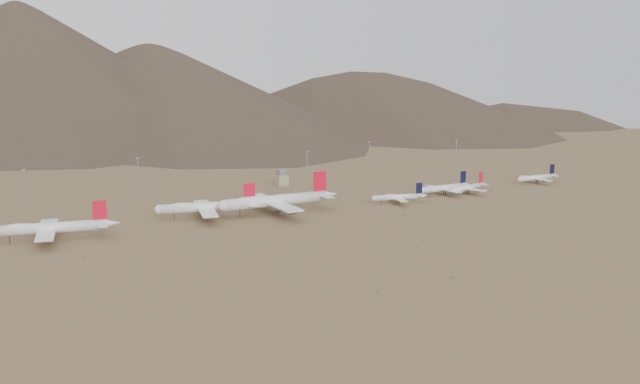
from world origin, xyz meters
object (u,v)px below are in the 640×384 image
control_tower (282,179)px  widebody_centre (208,207)px  widebody_east (276,200)px  narrowbody_b (445,188)px  widebody_west (50,228)px  narrowbody_a (399,197)px

control_tower → widebody_centre: bearing=-136.6°
widebody_east → control_tower: size_ratio=6.68×
narrowbody_b → control_tower: size_ratio=3.86×
narrowbody_b → widebody_west: bearing=177.5°
widebody_centre → widebody_west: bearing=-159.6°
widebody_west → narrowbody_a: 215.85m
narrowbody_b → control_tower: narrowbody_b is taller
widebody_west → widebody_centre: size_ratio=1.00×
widebody_east → widebody_west: bearing=-177.8°
narrowbody_a → widebody_centre: bearing=-174.3°
widebody_east → narrowbody_b: 130.70m
widebody_centre → narrowbody_b: size_ratio=1.42×
narrowbody_a → control_tower: narrowbody_a is taller
narrowbody_a → narrowbody_b: size_ratio=0.83×
widebody_east → narrowbody_b: size_ratio=1.73×
widebody_east → narrowbody_b: bearing=0.5°
narrowbody_b → control_tower: (-85.01, 87.41, 0.36)m
narrowbody_b → control_tower: bearing=130.0°
widebody_centre → narrowbody_b: 171.74m
widebody_east → control_tower: (45.63, 89.59, -2.90)m
widebody_west → control_tower: bearing=39.0°
widebody_centre → control_tower: bearing=55.3°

